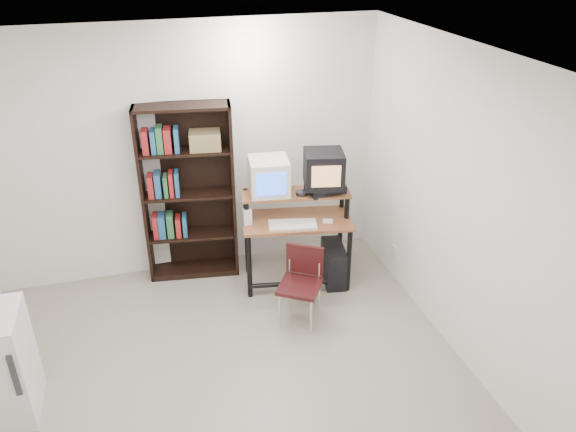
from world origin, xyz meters
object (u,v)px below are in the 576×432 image
object	(u,v)px
pc_tower	(333,263)
school_chair	(302,278)
crt_monitor	(269,177)
bookshelf	(188,191)
crt_tv	(324,169)
computer_desk	(297,224)

from	to	relation	value
pc_tower	school_chair	size ratio (longest dim) A/B	0.61
school_chair	crt_monitor	bearing A→B (deg)	129.51
pc_tower	crt_monitor	bearing A→B (deg)	163.81
crt_monitor	bookshelf	size ratio (longest dim) A/B	0.23
crt_tv	school_chair	bearing A→B (deg)	-110.68
computer_desk	crt_monitor	size ratio (longest dim) A/B	2.69
computer_desk	pc_tower	bearing A→B (deg)	-8.61
crt_monitor	bookshelf	bearing A→B (deg)	164.12
school_chair	pc_tower	bearing A→B (deg)	77.39
school_chair	bookshelf	distance (m)	1.50
crt_monitor	school_chair	bearing A→B (deg)	-76.17
school_chair	bookshelf	xyz separation A→B (m)	(-0.86, 1.12, 0.50)
bookshelf	computer_desk	bearing A→B (deg)	-18.20
computer_desk	crt_tv	size ratio (longest dim) A/B	2.60
crt_tv	pc_tower	size ratio (longest dim) A/B	0.99
pc_tower	computer_desk	bearing A→B (deg)	170.98
bookshelf	pc_tower	bearing A→B (deg)	-16.25
crt_monitor	school_chair	size ratio (longest dim) A/B	0.58
crt_monitor	school_chair	distance (m)	1.07
computer_desk	bookshelf	distance (m)	1.15
school_chair	bookshelf	size ratio (longest dim) A/B	0.40
school_chair	computer_desk	bearing A→B (deg)	109.91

